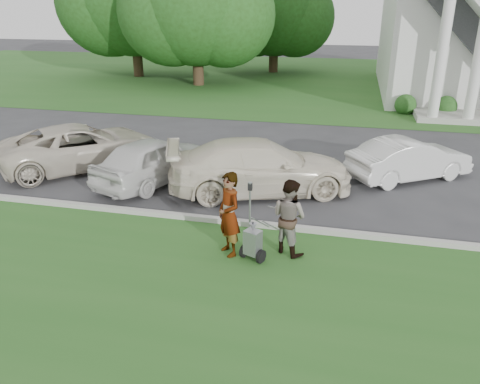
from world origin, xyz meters
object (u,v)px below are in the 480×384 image
at_px(parking_meter_near, 250,203).
at_px(car_d, 409,159).
at_px(tree_back, 274,12).
at_px(person_right, 289,217).
at_px(car_a, 82,147).
at_px(tree_left, 196,8).
at_px(person_left, 229,215).
at_px(striping_cart, 253,243).
at_px(car_b, 154,160).
at_px(car_c, 260,167).

bearing_deg(parking_meter_near, car_d, 51.84).
relative_size(tree_back, person_right, 5.40).
bearing_deg(car_a, tree_left, -38.56).
distance_m(parking_meter_near, car_d, 6.73).
bearing_deg(person_left, tree_back, 145.90).
distance_m(tree_left, parking_meter_near, 24.01).
xyz_separation_m(striping_cart, car_b, (-4.14, 4.18, 0.32)).
height_order(tree_back, car_a, tree_back).
distance_m(tree_left, car_c, 21.16).
distance_m(person_left, car_a, 8.11).
bearing_deg(person_right, tree_left, -34.45).
relative_size(person_right, parking_meter_near, 1.23).
relative_size(tree_back, striping_cart, 8.46).
bearing_deg(tree_left, tree_back, 63.43).
relative_size(parking_meter_near, car_b, 0.33).
distance_m(car_a, car_b, 3.09).
bearing_deg(car_a, parking_meter_near, -163.43).
distance_m(tree_back, person_left, 31.48).
xyz_separation_m(tree_back, car_d, (8.75, -24.74, -4.05)).
bearing_deg(person_right, striping_cart, 69.39).
height_order(striping_cart, person_left, person_left).
distance_m(tree_left, tree_back, 8.95).
height_order(striping_cart, car_c, car_c).
xyz_separation_m(tree_left, striping_cart, (8.91, -23.09, -4.69)).
bearing_deg(car_c, parking_meter_near, 166.21).
xyz_separation_m(striping_cart, person_left, (-0.59, 0.14, 0.56)).
height_order(striping_cart, car_b, car_b).
xyz_separation_m(tree_left, car_c, (8.25, -19.00, -4.31)).
height_order(striping_cart, parking_meter_near, parking_meter_near).
distance_m(person_right, car_b, 6.07).
xyz_separation_m(parking_meter_near, car_a, (-6.83, 3.84, -0.15)).
xyz_separation_m(tree_back, car_c, (4.25, -27.00, -3.92)).
bearing_deg(car_d, car_c, 82.51).
bearing_deg(car_b, parking_meter_near, 161.08).
height_order(tree_left, tree_back, tree_left).
xyz_separation_m(parking_meter_near, car_d, (4.15, 5.29, -0.24)).
height_order(tree_left, striping_cart, tree_left).
distance_m(striping_cart, car_a, 8.67).
height_order(car_c, car_d, car_c).
distance_m(person_left, car_c, 3.96).
xyz_separation_m(tree_left, car_b, (4.76, -18.91, -4.37)).
bearing_deg(car_d, parking_meter_near, 107.64).
relative_size(striping_cart, person_left, 0.58).
bearing_deg(car_c, striping_cart, 168.78).
xyz_separation_m(person_right, car_d, (3.13, 5.82, -0.21)).
bearing_deg(parking_meter_near, car_a, 150.68).
distance_m(person_left, parking_meter_near, 0.98).
height_order(person_left, car_d, person_left).
xyz_separation_m(person_right, car_a, (-7.86, 4.37, -0.13)).
bearing_deg(tree_left, car_b, -75.86).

